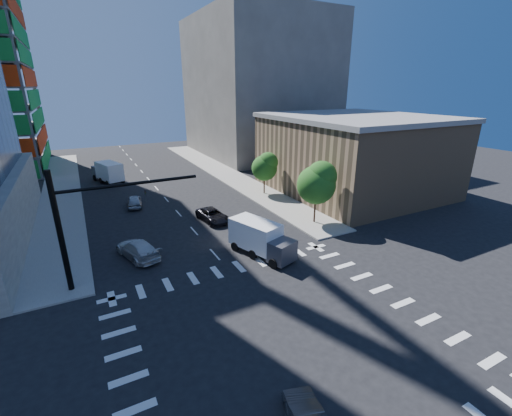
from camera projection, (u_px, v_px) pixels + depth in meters
ground at (286, 335)px, 20.79m from camera, size 160.00×160.00×0.00m
road_markings at (286, 335)px, 20.79m from camera, size 20.00×20.00×0.01m
sidewalk_ne at (224, 173)px, 59.61m from camera, size 5.00×60.00×0.15m
sidewalk_nw at (61, 192)px, 48.71m from camera, size 5.00×60.00×0.15m
commercial_building at (354, 154)px, 48.28m from camera, size 20.50×22.50×10.60m
bg_building_ne at (257, 88)px, 73.79m from camera, size 24.00×30.00×28.00m
signal_mast_nw at (82, 218)px, 24.19m from camera, size 10.20×0.40×9.00m
tree_south at (318, 182)px, 36.34m from camera, size 4.16×4.16×6.82m
tree_north at (266, 166)px, 46.72m from camera, size 3.54×3.52×5.78m
car_nb_far at (213, 215)px, 38.22m from camera, size 2.85×5.15×1.36m
car_sb_near at (138, 249)px, 30.09m from camera, size 3.65×5.79×1.56m
car_sb_mid at (134, 201)px, 42.87m from camera, size 2.36×4.48×1.45m
box_truck_near at (263, 242)px, 30.19m from camera, size 4.18×6.26×3.03m
box_truck_far at (107, 173)px, 53.77m from camera, size 4.36×6.64×3.22m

